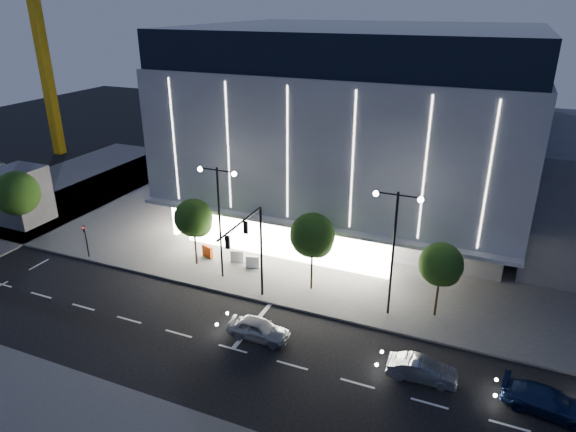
% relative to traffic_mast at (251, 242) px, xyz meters
% --- Properties ---
extents(ground, '(160.00, 160.00, 0.00)m').
position_rel_traffic_mast_xyz_m(ground, '(-1.00, -3.34, -5.03)').
color(ground, black).
rests_on(ground, ground).
extents(sidewalk_museum, '(70.00, 40.00, 0.15)m').
position_rel_traffic_mast_xyz_m(sidewalk_museum, '(4.00, 20.66, -4.95)').
color(sidewalk_museum, '#474747').
rests_on(sidewalk_museum, ground).
extents(sidewalk_west, '(16.00, 50.00, 0.15)m').
position_rel_traffic_mast_xyz_m(sidewalk_west, '(-31.00, 6.66, -4.95)').
color(sidewalk_west, '#474747').
rests_on(sidewalk_west, ground).
extents(museum, '(30.00, 25.80, 18.00)m').
position_rel_traffic_mast_xyz_m(museum, '(1.98, 18.97, 4.25)').
color(museum, '#4C4C51').
rests_on(museum, ground).
extents(traffic_mast, '(0.33, 5.89, 7.07)m').
position_rel_traffic_mast_xyz_m(traffic_mast, '(0.00, 0.00, 0.00)').
color(traffic_mast, black).
rests_on(traffic_mast, ground).
extents(street_lamp_west, '(3.16, 0.36, 9.00)m').
position_rel_traffic_mast_xyz_m(street_lamp_west, '(-4.00, 2.66, 0.93)').
color(street_lamp_west, black).
rests_on(street_lamp_west, ground).
extents(street_lamp_east, '(3.16, 0.36, 9.00)m').
position_rel_traffic_mast_xyz_m(street_lamp_east, '(9.00, 2.66, 0.93)').
color(street_lamp_east, black).
rests_on(street_lamp_east, ground).
extents(ped_signal_far, '(0.22, 0.24, 3.00)m').
position_rel_traffic_mast_xyz_m(ped_signal_far, '(-16.00, 1.16, -3.14)').
color(ped_signal_far, black).
rests_on(ped_signal_far, ground).
extents(tree_left, '(3.02, 3.02, 5.72)m').
position_rel_traffic_mast_xyz_m(tree_left, '(-6.97, 3.68, -0.99)').
color(tree_left, black).
rests_on(tree_left, ground).
extents(tree_mid, '(3.25, 3.25, 6.15)m').
position_rel_traffic_mast_xyz_m(tree_mid, '(3.03, 3.68, -0.69)').
color(tree_mid, black).
rests_on(tree_mid, ground).
extents(tree_right, '(2.91, 2.91, 5.51)m').
position_rel_traffic_mast_xyz_m(tree_right, '(12.03, 3.68, -1.14)').
color(tree_right, black).
rests_on(tree_right, ground).
extents(car_lead, '(4.08, 1.65, 1.39)m').
position_rel_traffic_mast_xyz_m(car_lead, '(2.00, -3.21, -4.33)').
color(car_lead, '#A7A9AE').
rests_on(car_lead, ground).
extents(car_second, '(3.98, 1.58, 1.29)m').
position_rel_traffic_mast_xyz_m(car_second, '(12.24, -3.04, -4.38)').
color(car_second, '#93969A').
rests_on(car_second, ground).
extents(car_third, '(4.76, 2.42, 1.32)m').
position_rel_traffic_mast_xyz_m(car_third, '(18.70, -3.02, -4.37)').
color(car_third, '#132249').
rests_on(car_third, ground).
extents(barrier_a, '(1.12, 0.61, 1.00)m').
position_rel_traffic_mast_xyz_m(barrier_a, '(-6.79, 5.03, -4.38)').
color(barrier_a, '#D73F0B').
rests_on(barrier_a, sidewalk_museum).
extents(barrier_b, '(1.13, 0.55, 1.00)m').
position_rel_traffic_mast_xyz_m(barrier_b, '(-2.48, 4.86, -4.38)').
color(barrier_b, white).
rests_on(barrier_b, sidewalk_museum).
extents(barrier_d, '(1.12, 0.57, 1.00)m').
position_rel_traffic_mast_xyz_m(barrier_d, '(-4.10, 5.25, -4.38)').
color(barrier_d, silver).
rests_on(barrier_d, sidewalk_museum).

